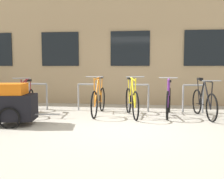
% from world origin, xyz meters
% --- Properties ---
extents(ground_plane, '(42.00, 42.00, 0.00)m').
position_xyz_m(ground_plane, '(0.00, 0.00, 0.00)').
color(ground_plane, '#B2ADA0').
extents(storefront_building, '(28.00, 6.72, 5.73)m').
position_xyz_m(storefront_building, '(-0.00, 6.54, 2.87)').
color(storefront_building, tan).
rests_on(storefront_building, ground).
extents(bike_rack, '(6.59, 0.05, 0.80)m').
position_xyz_m(bike_rack, '(0.32, 1.90, 0.49)').
color(bike_rack, gray).
rests_on(bike_rack, ground).
extents(bicycle_black, '(0.44, 1.69, 1.01)m').
position_xyz_m(bicycle_black, '(1.96, 1.28, 0.38)').
color(bicycle_black, black).
rests_on(bicycle_black, ground).
extents(bicycle_purple, '(0.45, 1.73, 1.04)m').
position_xyz_m(bicycle_purple, '(1.10, 1.44, 0.39)').
color(bicycle_purple, black).
rests_on(bicycle_purple, ground).
extents(bicycle_maroon, '(0.51, 1.65, 1.02)m').
position_xyz_m(bicycle_maroon, '(-2.74, 1.26, 0.36)').
color(bicycle_maroon, black).
rests_on(bicycle_maroon, ground).
extents(bicycle_orange, '(0.44, 1.77, 1.06)m').
position_xyz_m(bicycle_orange, '(-0.77, 1.39, 0.39)').
color(bicycle_orange, black).
rests_on(bicycle_orange, ground).
extents(bicycle_yellow, '(0.52, 1.68, 1.07)m').
position_xyz_m(bicycle_yellow, '(0.13, 1.21, 0.39)').
color(bicycle_yellow, black).
rests_on(bicycle_yellow, ground).
extents(bike_trailer, '(1.48, 0.77, 0.94)m').
position_xyz_m(bike_trailer, '(-2.42, -0.08, 0.48)').
color(bike_trailer, black).
rests_on(bike_trailer, ground).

